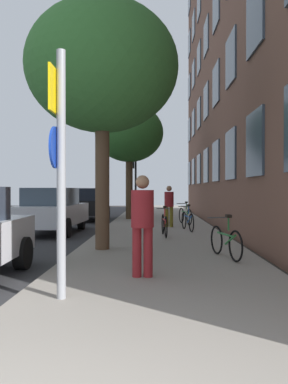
# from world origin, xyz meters

# --- Properties ---
(ground_plane) EXTENTS (41.80, 41.80, 0.00)m
(ground_plane) POSITION_xyz_m (-2.40, 15.00, 0.00)
(ground_plane) COLOR #332D28
(road_asphalt) EXTENTS (7.00, 38.00, 0.01)m
(road_asphalt) POSITION_xyz_m (-4.50, 15.00, 0.01)
(road_asphalt) COLOR #2D2D30
(road_asphalt) RESTS_ON ground
(sidewalk) EXTENTS (4.20, 38.00, 0.12)m
(sidewalk) POSITION_xyz_m (1.10, 15.00, 0.06)
(sidewalk) COLOR gray
(sidewalk) RESTS_ON ground
(sign_post) EXTENTS (0.16, 0.60, 3.33)m
(sign_post) POSITION_xyz_m (-0.35, 3.58, 2.01)
(sign_post) COLOR gray
(sign_post) RESTS_ON sidewalk
(traffic_light) EXTENTS (0.43, 0.24, 3.55)m
(traffic_light) POSITION_xyz_m (-0.31, 21.78, 2.55)
(traffic_light) COLOR black
(traffic_light) RESTS_ON sidewalk
(tree_near) EXTENTS (3.72, 3.72, 6.02)m
(tree_near) POSITION_xyz_m (-0.35, 7.94, 4.54)
(tree_near) COLOR brown
(tree_near) RESTS_ON sidewalk
(tree_far) EXTENTS (3.36, 3.36, 5.66)m
(tree_far) POSITION_xyz_m (-0.33, 17.72, 4.32)
(tree_far) COLOR #4C3823
(tree_far) RESTS_ON sidewalk
(bicycle_0) EXTENTS (0.53, 1.61, 0.93)m
(bicycle_0) POSITION_xyz_m (2.44, 6.77, 0.48)
(bicycle_0) COLOR black
(bicycle_0) RESTS_ON sidewalk
(bicycle_1) EXTENTS (0.42, 1.67, 0.95)m
(bicycle_1) POSITION_xyz_m (1.23, 10.64, 0.49)
(bicycle_1) COLOR black
(bicycle_1) RESTS_ON sidewalk
(bicycle_2) EXTENTS (0.45, 1.72, 0.93)m
(bicycle_2) POSITION_xyz_m (2.09, 12.34, 0.48)
(bicycle_2) COLOR black
(bicycle_2) RESTS_ON sidewalk
(bicycle_3) EXTENTS (0.55, 1.72, 0.95)m
(bicycle_3) POSITION_xyz_m (2.21, 14.91, 0.49)
(bicycle_3) COLOR black
(bicycle_3) RESTS_ON sidewalk
(pedestrian_0) EXTENTS (0.54, 0.54, 1.70)m
(pedestrian_0) POSITION_xyz_m (0.73, 4.91, 1.09)
(pedestrian_0) COLOR maroon
(pedestrian_0) RESTS_ON sidewalk
(pedestrian_1) EXTENTS (0.42, 0.42, 1.59)m
(pedestrian_1) POSITION_xyz_m (1.48, 13.62, 1.03)
(pedestrian_1) COLOR olive
(pedestrian_1) RESTS_ON sidewalk
(car_1) EXTENTS (1.86, 4.18, 1.62)m
(car_1) POSITION_xyz_m (-2.72, 12.31, 0.84)
(car_1) COLOR silver
(car_1) RESTS_ON road_asphalt
(car_2) EXTENTS (1.94, 4.44, 1.62)m
(car_2) POSITION_xyz_m (-2.49, 18.49, 0.84)
(car_2) COLOR black
(car_2) RESTS_ON road_asphalt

